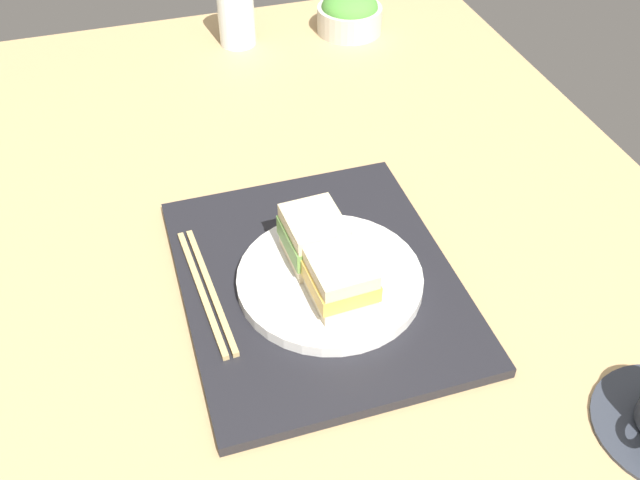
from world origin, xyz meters
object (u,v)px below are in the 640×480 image
Objects in this scene: sandwich_far at (338,280)px; chopsticks_pair at (206,290)px; drinking_glass at (236,11)px; sandwich_plate at (326,280)px; salad_bowl at (350,14)px; sandwich_near at (314,237)px.

chopsticks_pair is (-6.50, -13.74, -3.85)cm from sandwich_far.
chopsticks_pair is 1.69× the size of drinking_glass.
sandwich_plate is 2.73× the size of sandwich_far.
salad_bowl is at bearing 147.46° from chopsticks_pair.
salad_bowl reaches higher than sandwich_plate.
sandwich_near is at bearing -22.80° from salad_bowl.
chopsticks_pair is (-3.00, -13.43, -0.40)cm from sandwich_plate.
sandwich_plate is at bearing 4.95° from sandwich_near.
sandwich_far is (7.01, 0.61, -0.31)cm from sandwich_near.
sandwich_plate is 13.77cm from chopsticks_pair.
salad_bowl reaches higher than chopsticks_pair.
sandwich_plate is 4.93cm from sandwich_far.
drinking_glass is (-60.40, 4.06, 0.20)cm from sandwich_near.
drinking_glass reaches higher than sandwich_near.
chopsticks_pair is 63.44cm from drinking_glass.
sandwich_near is at bearing -175.05° from sandwich_far.
sandwich_far is 0.66× the size of salad_bowl.
salad_bowl is 20.92cm from drinking_glass.
chopsticks_pair is (0.51, -13.13, -4.16)cm from sandwich_near.
drinking_glass is at bearing 176.64° from sandwich_plate.
drinking_glass is (-60.91, 17.19, 4.35)cm from chopsticks_pair.
sandwich_near is 1.00× the size of sandwich_far.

